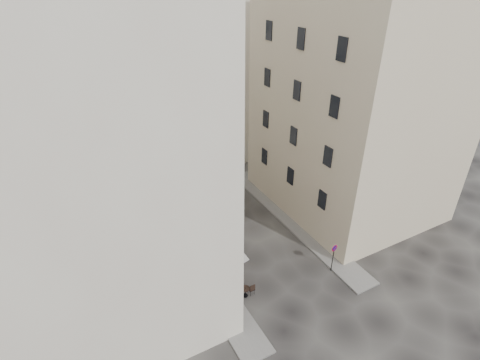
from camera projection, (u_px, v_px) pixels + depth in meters
ground at (264, 257)px, 27.64m from camera, size 90.00×90.00×0.00m
sidewalk_left at (187, 245)px, 28.82m from camera, size 2.00×22.00×0.12m
sidewalk_right at (291, 219)px, 31.74m from camera, size 2.00×18.00×0.12m
building_left at (78, 143)px, 20.46m from camera, size 12.20×16.20×20.60m
building_right at (357, 101)px, 29.95m from camera, size 12.20×14.20×18.60m
building_back at (159, 75)px, 37.05m from camera, size 18.20×10.20×18.60m
cafe_storefront at (204, 248)px, 25.70m from camera, size 1.74×7.30×3.50m
stone_steps at (198, 178)px, 37.03m from camera, size 9.00×3.15×0.80m
bollard_near at (231, 276)px, 25.28m from camera, size 0.12×0.12×0.98m
bollard_mid at (210, 246)px, 27.95m from camera, size 0.12×0.12×0.98m
bollard_far at (192, 222)px, 30.62m from camera, size 0.12×0.12×0.98m
no_parking_sign at (334, 253)px, 25.67m from camera, size 0.52×0.11×2.29m
bistro_table_a at (245, 291)px, 24.22m from camera, size 1.26×0.59×0.89m
bistro_table_b at (229, 271)px, 25.81m from camera, size 1.16×0.54×0.82m
bistro_table_c at (219, 261)px, 26.70m from camera, size 1.20×0.56×0.84m
bistro_table_d at (217, 242)px, 28.42m from camera, size 1.43×0.67×1.01m
bistro_table_e at (203, 237)px, 29.02m from camera, size 1.21×0.57×0.85m
pedestrian at (218, 233)px, 28.74m from camera, size 0.76×0.64×1.79m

